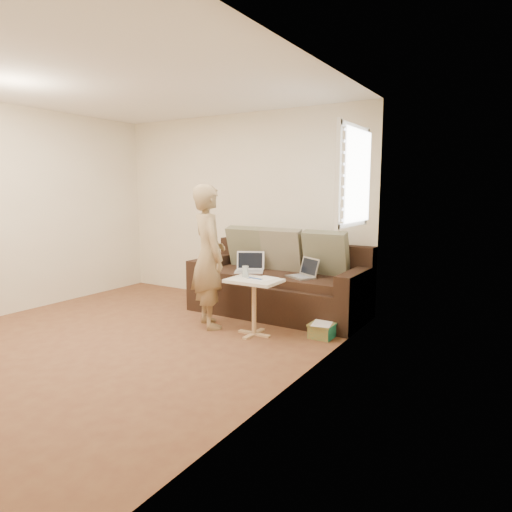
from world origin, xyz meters
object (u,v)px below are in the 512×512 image
(laptop_silver, at_px, (300,278))
(side_table, at_px, (254,307))
(striped_box, at_px, (322,330))
(laptop_white, at_px, (249,272))
(drinking_glass, at_px, (245,271))
(person, at_px, (209,256))
(sofa, at_px, (278,281))

(laptop_silver, xyz_separation_m, side_table, (-0.18, -0.77, -0.21))
(striped_box, bearing_deg, side_table, -156.41)
(laptop_white, xyz_separation_m, striped_box, (1.21, -0.46, -0.44))
(drinking_glass, distance_m, striped_box, 1.04)
(laptop_silver, height_order, laptop_white, laptop_white)
(person, height_order, side_table, person)
(person, height_order, striped_box, person)
(side_table, relative_size, drinking_glass, 5.13)
(sofa, height_order, laptop_white, sofa)
(person, bearing_deg, laptop_silver, -100.14)
(laptop_white, distance_m, drinking_glass, 0.80)
(laptop_white, bearing_deg, drinking_glass, -88.19)
(sofa, xyz_separation_m, striped_box, (0.85, -0.58, -0.35))
(laptop_silver, bearing_deg, sofa, -166.63)
(sofa, bearing_deg, drinking_glass, -87.81)
(sofa, bearing_deg, laptop_white, -160.67)
(sofa, height_order, side_table, sofa)
(person, distance_m, drinking_glass, 0.48)
(sofa, distance_m, laptop_silver, 0.39)
(sofa, relative_size, person, 1.35)
(laptop_silver, distance_m, laptop_white, 0.72)
(side_table, bearing_deg, striped_box, 23.59)
(laptop_silver, height_order, person, person)
(sofa, xyz_separation_m, side_table, (0.18, -0.87, -0.12))
(sofa, xyz_separation_m, person, (-0.43, -0.86, 0.39))
(laptop_white, height_order, person, person)
(sofa, height_order, laptop_silver, sofa)
(sofa, distance_m, side_table, 0.90)
(person, bearing_deg, laptop_white, -59.62)
(laptop_silver, relative_size, side_table, 0.54)
(drinking_glass, bearing_deg, side_table, -22.62)
(sofa, bearing_deg, person, -116.36)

